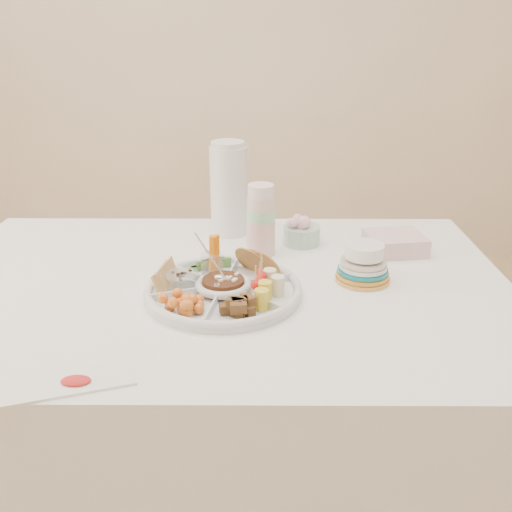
{
  "coord_description": "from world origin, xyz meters",
  "views": [
    {
      "loc": [
        0.11,
        -1.34,
        1.39
      ],
      "look_at": [
        0.1,
        0.02,
        0.82
      ],
      "focal_mm": 40.0,
      "sensor_mm": 36.0,
      "label": 1
    }
  ],
  "objects_px": {
    "thermos": "(229,188)",
    "plate_stack": "(363,264)",
    "dining_table": "(222,402)",
    "party_tray": "(223,287)"
  },
  "relations": [
    {
      "from": "dining_table",
      "to": "thermos",
      "type": "height_order",
      "value": "thermos"
    },
    {
      "from": "party_tray",
      "to": "plate_stack",
      "type": "bearing_deg",
      "value": 14.37
    },
    {
      "from": "dining_table",
      "to": "plate_stack",
      "type": "relative_size",
      "value": 10.68
    },
    {
      "from": "party_tray",
      "to": "thermos",
      "type": "height_order",
      "value": "thermos"
    },
    {
      "from": "dining_table",
      "to": "plate_stack",
      "type": "height_order",
      "value": "plate_stack"
    },
    {
      "from": "thermos",
      "to": "plate_stack",
      "type": "relative_size",
      "value": 2.09
    },
    {
      "from": "thermos",
      "to": "plate_stack",
      "type": "xyz_separation_m",
      "value": [
        0.37,
        -0.36,
        -0.1
      ]
    },
    {
      "from": "plate_stack",
      "to": "dining_table",
      "type": "bearing_deg",
      "value": -177.76
    },
    {
      "from": "dining_table",
      "to": "thermos",
      "type": "distance_m",
      "value": 0.65
    },
    {
      "from": "thermos",
      "to": "plate_stack",
      "type": "height_order",
      "value": "thermos"
    }
  ]
}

